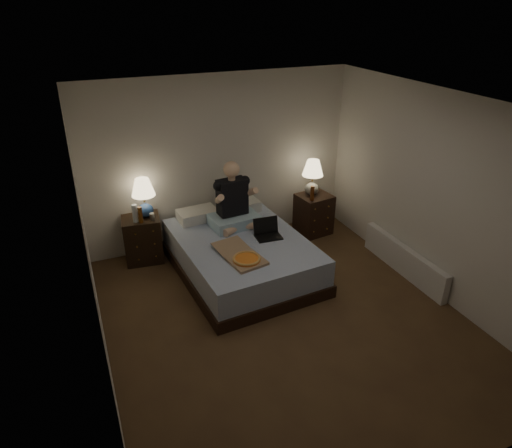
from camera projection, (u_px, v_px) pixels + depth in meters
name	position (u px, v px, depth m)	size (l,w,h in m)	color
floor	(286.00, 320.00, 5.37)	(4.00, 4.50, 0.00)	brown
ceiling	(294.00, 106.00, 4.24)	(4.00, 4.50, 0.00)	white
wall_back	(220.00, 161.00, 6.66)	(4.00, 2.50, 0.00)	silver
wall_front	(444.00, 371.00, 2.96)	(4.00, 2.50, 0.00)	silver
wall_left	(91.00, 265.00, 4.11)	(4.50, 2.50, 0.00)	silver
wall_right	(437.00, 196.00, 5.50)	(4.50, 2.50, 0.00)	silver
bed	(242.00, 256.00, 6.18)	(1.56, 2.08, 0.52)	#506DA1
nightstand_left	(143.00, 239.00, 6.46)	(0.51, 0.46, 0.66)	black
nightstand_right	(314.00, 214.00, 7.21)	(0.49, 0.45, 0.64)	black
lamp_left	(144.00, 198.00, 6.22)	(0.32, 0.32, 0.56)	navy
lamp_right	(312.00, 178.00, 6.97)	(0.32, 0.32, 0.56)	gray
water_bottle	(135.00, 213.00, 6.15)	(0.07, 0.07, 0.25)	white
soda_can	(152.00, 217.00, 6.23)	(0.07, 0.07, 0.10)	#A4A4A0
beer_bottle_left	(140.00, 215.00, 6.13)	(0.06, 0.06, 0.23)	#5F310D
beer_bottle_right	(312.00, 193.00, 6.85)	(0.06, 0.06, 0.23)	#5D2A0D
person	(234.00, 195.00, 6.21)	(0.66, 0.52, 0.93)	black
laptop	(269.00, 230.00, 6.04)	(0.34, 0.28, 0.24)	black
pizza_box	(247.00, 259.00, 5.52)	(0.40, 0.76, 0.08)	#9F7F5F
radiator	(404.00, 260.00, 6.20)	(0.10, 1.60, 0.40)	silver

